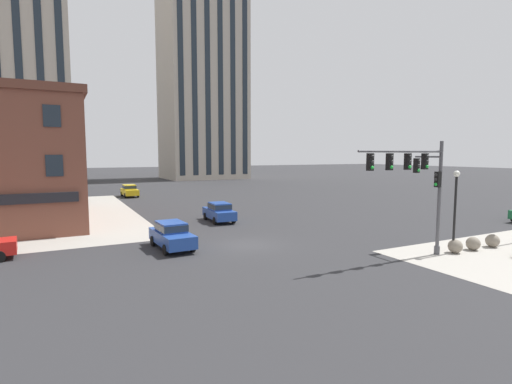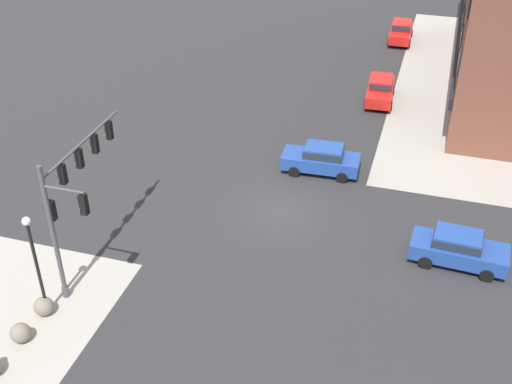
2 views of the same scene
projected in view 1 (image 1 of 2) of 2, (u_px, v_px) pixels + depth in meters
name	position (u px, v px, depth m)	size (l,w,h in m)	color
ground_plane	(248.00, 245.00, 25.31)	(320.00, 320.00, 0.00)	#2D2D30
traffic_signal_main	(419.00, 178.00, 21.87)	(6.38, 2.09, 6.66)	#4C4C51
bollard_sphere_curb_a	(455.00, 246.00, 23.15)	(0.83, 0.83, 0.83)	gray
bollard_sphere_curb_b	(473.00, 244.00, 23.85)	(0.83, 0.83, 0.83)	gray
bollard_sphere_curb_c	(492.00, 241.00, 24.63)	(0.83, 0.83, 0.83)	gray
street_lamp_corner_near	(455.00, 201.00, 22.86)	(0.36, 0.36, 4.94)	black
car_main_northbound_far	(172.00, 234.00, 24.22)	(2.06, 4.48, 1.68)	#23479E
car_main_southbound_far	(219.00, 211.00, 33.96)	(2.07, 4.49, 1.68)	#23479E
car_parked_curb	(130.00, 190.00, 53.71)	(1.98, 4.44, 1.68)	gold
residential_tower_skyline_right	(202.00, 46.00, 92.64)	(18.61, 16.55, 63.31)	#B2A899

